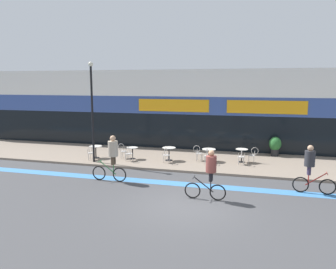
# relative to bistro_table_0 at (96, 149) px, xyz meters

# --- Properties ---
(ground_plane) EXTENTS (120.00, 120.00, 0.00)m
(ground_plane) POSITION_rel_bistro_table_0_xyz_m (6.86, -5.95, -0.65)
(ground_plane) COLOR #424244
(sidewalk_slab) EXTENTS (40.00, 5.50, 0.12)m
(sidewalk_slab) POSITION_rel_bistro_table_0_xyz_m (6.86, 1.30, -0.59)
(sidewalk_slab) COLOR gray
(sidewalk_slab) RESTS_ON ground
(storefront_facade) EXTENTS (40.00, 4.06, 5.54)m
(storefront_facade) POSITION_rel_bistro_table_0_xyz_m (6.86, 6.01, 2.10)
(storefront_facade) COLOR silver
(storefront_facade) RESTS_ON ground
(bike_lane_stripe) EXTENTS (36.00, 0.70, 0.01)m
(bike_lane_stripe) POSITION_rel_bistro_table_0_xyz_m (6.86, -3.36, -0.65)
(bike_lane_stripe) COLOR #3D7AB7
(bike_lane_stripe) RESTS_ON ground
(bistro_table_0) EXTENTS (0.77, 0.77, 0.74)m
(bistro_table_0) POSITION_rel_bistro_table_0_xyz_m (0.00, 0.00, 0.00)
(bistro_table_0) COLOR black
(bistro_table_0) RESTS_ON sidewalk_slab
(bistro_table_1) EXTENTS (0.64, 0.64, 0.71)m
(bistro_table_1) POSITION_rel_bistro_table_0_xyz_m (2.24, 0.34, -0.03)
(bistro_table_1) COLOR black
(bistro_table_1) RESTS_ON sidewalk_slab
(bistro_table_2) EXTENTS (0.78, 0.78, 0.78)m
(bistro_table_2) POSITION_rel_bistro_table_0_xyz_m (4.46, 0.53, 0.03)
(bistro_table_2) COLOR black
(bistro_table_2) RESTS_ON sidewalk_slab
(bistro_table_3) EXTENTS (0.79, 0.79, 0.73)m
(bistro_table_3) POSITION_rel_bistro_table_0_xyz_m (6.75, 0.94, -0.01)
(bistro_table_3) COLOR black
(bistro_table_3) RESTS_ON sidewalk_slab
(bistro_table_4) EXTENTS (0.69, 0.69, 0.77)m
(bistro_table_4) POSITION_rel_bistro_table_0_xyz_m (8.61, 1.21, 0.02)
(bistro_table_4) COLOR black
(bistro_table_4) RESTS_ON sidewalk_slab
(cafe_chair_0_near) EXTENTS (0.45, 0.60, 0.90)m
(cafe_chair_0_near) POSITION_rel_bistro_table_0_xyz_m (0.01, -0.63, -0.02)
(cafe_chair_0_near) COLOR #B7B2AD
(cafe_chair_0_near) RESTS_ON sidewalk_slab
(cafe_chair_1_near) EXTENTS (0.44, 0.59, 0.90)m
(cafe_chair_1_near) POSITION_rel_bistro_table_0_xyz_m (2.24, -0.28, -0.02)
(cafe_chair_1_near) COLOR #B7B2AD
(cafe_chair_1_near) RESTS_ON sidewalk_slab
(cafe_chair_1_side) EXTENTS (0.58, 0.42, 0.90)m
(cafe_chair_1_side) POSITION_rel_bistro_table_0_xyz_m (1.62, 0.34, -0.02)
(cafe_chair_1_side) COLOR #B7B2AD
(cafe_chair_1_side) RESTS_ON sidewalk_slab
(cafe_chair_2_near) EXTENTS (0.42, 0.59, 0.90)m
(cafe_chair_2_near) POSITION_rel_bistro_table_0_xyz_m (4.46, -0.10, -0.02)
(cafe_chair_2_near) COLOR #B7B2AD
(cafe_chair_2_near) RESTS_ON sidewalk_slab
(cafe_chair_3_near) EXTENTS (0.42, 0.59, 0.90)m
(cafe_chair_3_near) POSITION_rel_bistro_table_0_xyz_m (6.74, 0.31, -0.02)
(cafe_chair_3_near) COLOR #B7B2AD
(cafe_chair_3_near) RESTS_ON sidewalk_slab
(cafe_chair_3_side) EXTENTS (0.58, 0.41, 0.90)m
(cafe_chair_3_side) POSITION_rel_bistro_table_0_xyz_m (6.12, 0.94, -0.02)
(cafe_chair_3_side) COLOR #B7B2AD
(cafe_chair_3_side) RESTS_ON sidewalk_slab
(cafe_chair_4_near) EXTENTS (0.44, 0.59, 0.90)m
(cafe_chair_4_near) POSITION_rel_bistro_table_0_xyz_m (8.61, 0.59, -0.02)
(cafe_chair_4_near) COLOR #B7B2AD
(cafe_chair_4_near) RESTS_ON sidewalk_slab
(cafe_chair_4_side) EXTENTS (0.58, 0.40, 0.90)m
(cafe_chair_4_side) POSITION_rel_bistro_table_0_xyz_m (9.23, 1.22, -0.02)
(cafe_chair_4_side) COLOR #B7B2AD
(cafe_chair_4_side) RESTS_ON sidewalk_slab
(planter_pot) EXTENTS (0.73, 0.73, 1.20)m
(planter_pot) POSITION_rel_bistro_table_0_xyz_m (10.54, 3.48, 0.14)
(planter_pot) COLOR #232326
(planter_pot) RESTS_ON sidewalk_slab
(lamp_post) EXTENTS (0.26, 0.26, 5.67)m
(lamp_post) POSITION_rel_bistro_table_0_xyz_m (0.35, -0.92, 2.71)
(lamp_post) COLOR black
(lamp_post) RESTS_ON sidewalk_slab
(cyclist_0) EXTENTS (1.68, 0.48, 2.04)m
(cyclist_0) POSITION_rel_bistro_table_0_xyz_m (7.62, -5.07, 0.53)
(cyclist_0) COLOR black
(cyclist_0) RESTS_ON ground
(cyclist_1) EXTENTS (1.76, 0.49, 2.21)m
(cyclist_1) POSITION_rel_bistro_table_0_xyz_m (2.83, -3.76, 0.65)
(cyclist_1) COLOR black
(cyclist_1) RESTS_ON ground
(cyclist_2) EXTENTS (1.73, 0.49, 2.07)m
(cyclist_2) POSITION_rel_bistro_table_0_xyz_m (11.62, -3.16, 0.54)
(cyclist_2) COLOR black
(cyclist_2) RESTS_ON ground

